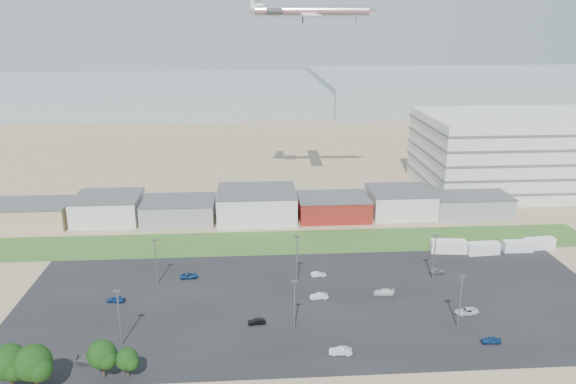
{
  "coord_description": "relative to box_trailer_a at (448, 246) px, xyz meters",
  "views": [
    {
      "loc": [
        -7.53,
        -81.36,
        54.8
      ],
      "look_at": [
        -0.4,
        22.0,
        22.77
      ],
      "focal_mm": 35.0,
      "sensor_mm": 36.0,
      "label": 1
    }
  ],
  "objects": [
    {
      "name": "ground",
      "position": [
        -40.35,
        -42.7,
        -1.59
      ],
      "size": [
        700.0,
        700.0,
        0.0
      ],
      "primitive_type": "plane",
      "color": "#917B5C",
      "rests_on": "ground"
    },
    {
      "name": "parking_lot",
      "position": [
        -35.35,
        -22.7,
        -1.58
      ],
      "size": [
        120.0,
        50.0,
        0.01
      ],
      "primitive_type": "cube",
      "color": "black",
      "rests_on": "ground"
    },
    {
      "name": "grass_strip",
      "position": [
        -40.35,
        9.3,
        -1.58
      ],
      "size": [
        160.0,
        16.0,
        0.02
      ],
      "primitive_type": "cube",
      "color": "#2E5B22",
      "rests_on": "ground"
    },
    {
      "name": "hills_backdrop",
      "position": [
        -0.35,
        272.3,
        2.91
      ],
      "size": [
        700.0,
        200.0,
        9.0
      ],
      "primitive_type": null,
      "color": "gray",
      "rests_on": "ground"
    },
    {
      "name": "building_row",
      "position": [
        -57.35,
        28.3,
        2.41
      ],
      "size": [
        170.0,
        20.0,
        8.0
      ],
      "primitive_type": null,
      "color": "silver",
      "rests_on": "ground"
    },
    {
      "name": "parking_garage",
      "position": [
        49.65,
        52.3,
        10.91
      ],
      "size": [
        80.0,
        40.0,
        25.0
      ],
      "primitive_type": "cube",
      "color": "silver",
      "rests_on": "ground"
    },
    {
      "name": "box_trailer_a",
      "position": [
        0.0,
        0.0,
        0.0
      ],
      "size": [
        8.69,
        3.52,
        3.17
      ],
      "primitive_type": null,
      "rotation": [
        0.0,
        0.0,
        -0.11
      ],
      "color": "silver",
      "rests_on": "ground"
    },
    {
      "name": "box_trailer_b",
      "position": [
        8.13,
        -1.53,
        -0.12
      ],
      "size": [
        7.98,
        2.99,
        2.93
      ],
      "primitive_type": null,
      "rotation": [
        0.0,
        0.0,
        0.07
      ],
      "color": "silver",
      "rests_on": "ground"
    },
    {
      "name": "box_trailer_c",
      "position": [
        17.31,
        -0.53,
        -0.21
      ],
      "size": [
        7.33,
        2.34,
        2.74
      ],
      "primitive_type": null,
      "rotation": [
        0.0,
        0.0,
        -0.01
      ],
      "color": "silver",
      "rests_on": "ground"
    },
    {
      "name": "box_trailer_d",
      "position": [
        23.46,
        0.72,
        -0.17
      ],
      "size": [
        7.74,
        3.11,
        2.83
      ],
      "primitive_type": null,
      "rotation": [
        0.0,
        0.0,
        0.1
      ],
      "color": "silver",
      "rests_on": "ground"
    },
    {
      "name": "tree_left",
      "position": [
        -85.06,
        -47.74,
        2.86
      ],
      "size": [
        5.93,
        5.93,
        8.89
      ],
      "primitive_type": null,
      "color": "black",
      "rests_on": "ground"
    },
    {
      "name": "tree_mid",
      "position": [
        -81.29,
        -48.29,
        2.91
      ],
      "size": [
        5.99,
        5.99,
        8.99
      ],
      "primitive_type": null,
      "color": "black",
      "rests_on": "ground"
    },
    {
      "name": "tree_right",
      "position": [
        -71.92,
        -45.35,
        2.12
      ],
      "size": [
        4.94,
        4.94,
        7.41
      ],
      "primitive_type": null,
      "color": "black",
      "rests_on": "ground"
    },
    {
      "name": "tree_near",
      "position": [
        -68.07,
        -45.53,
        1.33
      ],
      "size": [
        3.88,
        3.88,
        5.82
      ],
      "primitive_type": null,
      "color": "black",
      "rests_on": "ground"
    },
    {
      "name": "lightpole_front_l",
      "position": [
        -71.11,
        -35.86,
        3.66
      ],
      "size": [
        1.23,
        0.51,
        10.48
      ],
      "primitive_type": null,
      "color": "slate",
      "rests_on": "ground"
    },
    {
      "name": "lightpole_front_m",
      "position": [
        -40.43,
        -33.24,
        3.44
      ],
      "size": [
        1.18,
        0.49,
        10.04
      ],
      "primitive_type": null,
      "color": "slate",
      "rests_on": "ground"
    },
    {
      "name": "lightpole_front_r",
      "position": [
        -10.14,
        -34.5,
        3.75
      ],
      "size": [
        1.26,
        0.52,
        10.68
      ],
      "primitive_type": null,
      "color": "slate",
      "rests_on": "ground"
    },
    {
      "name": "lightpole_back_l",
      "position": [
        -68.49,
        -12.32,
        3.54
      ],
      "size": [
        1.21,
        0.5,
        10.25
      ],
      "primitive_type": null,
      "color": "slate",
      "rests_on": "ground"
    },
    {
      "name": "lightpole_back_m",
      "position": [
        -38.42,
        -14.36,
        3.92
      ],
      "size": [
        1.29,
        0.54,
        11.0
      ],
      "primitive_type": null,
      "color": "slate",
      "rests_on": "ground"
    },
    {
      "name": "lightpole_back_r",
      "position": [
        -8.39,
        -14.17,
        3.63
      ],
      "size": [
        1.23,
        0.51,
        10.44
      ],
      "primitive_type": null,
      "color": "slate",
      "rests_on": "ground"
    },
    {
      "name": "airliner",
      "position": [
        -29.11,
        46.0,
        55.32
      ],
      "size": [
        41.29,
        28.93,
        11.91
      ],
      "primitive_type": null,
      "rotation": [
        0.0,
        0.0,
        -0.04
      ],
      "color": "silver"
    },
    {
      "name": "parked_car_0",
      "position": [
        -6.68,
        -29.76,
        -0.95
      ],
      "size": [
        4.79,
        2.62,
        1.27
      ],
      "primitive_type": "imported",
      "rotation": [
        0.0,
        0.0,
        -1.46
      ],
      "color": "silver",
      "rests_on": "ground"
    },
    {
      "name": "parked_car_2",
      "position": [
        -6.15,
        -39.95,
        -1.0
      ],
      "size": [
        3.5,
        1.63,
        1.16
      ],
      "primitive_type": "imported",
      "rotation": [
        0.0,
        0.0,
        -1.65
      ],
      "color": "navy",
      "rests_on": "ground"
    },
    {
      "name": "parked_car_4",
      "position": [
        -47.32,
        -30.69,
        -1.04
      ],
      "size": [
        3.42,
        1.5,
        1.09
      ],
      "primitive_type": "imported",
      "rotation": [
        0.0,
        0.0,
        -1.47
      ],
      "color": "black",
      "rests_on": "ground"
    },
    {
      "name": "parked_car_5",
      "position": [
        -75.64,
        -20.06,
        -0.97
      ],
      "size": [
        3.75,
        1.91,
        1.22
      ],
      "primitive_type": "imported",
      "rotation": [
        0.0,
        0.0,
        -1.7
      ],
      "color": "navy",
      "rests_on": "ground"
    },
    {
      "name": "parked_car_7",
      "position": [
        -34.46,
        -21.58,
        -0.97
      ],
      "size": [
        3.81,
        1.54,
        1.23
      ],
      "primitive_type": "imported",
      "rotation": [
        0.0,
        0.0,
        -1.51
      ],
      "color": "silver",
      "rests_on": "ground"
    },
    {
      "name": "parked_car_8",
      "position": [
        -6.49,
        -11.49,
        -1.0
      ],
      "size": [
        3.52,
        1.61,
        1.17
      ],
      "primitive_type": "imported",
      "rotation": [
        0.0,
        0.0,
        1.64
      ],
      "color": "#A5A5AA",
      "rests_on": "ground"
    },
    {
      "name": "parked_car_9",
      "position": [
        -61.91,
        -10.03,
        -1.04
      ],
      "size": [
        4.07,
        2.14,
        1.09
      ],
      "primitive_type": "imported",
      "rotation": [
        0.0,
        0.0,
        1.66
      ],
      "color": "navy",
      "rests_on": "ground"
    },
    {
      "name": "parked_car_10",
      "position": [
        -75.29,
        -41.19,
        -0.95
      ],
      "size": [
        4.59,
        2.31,
        1.28
      ],
      "primitive_type": "imported",
      "rotation": [
        0.0,
        0.0,
        1.45
      ],
      "color": "#595B5E",
      "rests_on": "ground"
    },
    {
      "name": "parked_car_11",
      "position": [
        -33.3,
        -11.16,
        -1.04
      ],
      "size": [
        3.44,
        1.48,
        1.1
      ],
      "primitive_type": "imported",
      "rotation": [
        0.0,
        0.0,
        1.67
      ],
      "color": "silver",
      "rests_on": "ground"
    },
    {
      "name": "parked_car_12",
      "position": [
        -20.82,
        -20.74,
        -0.96
      ],
      "size": [
        4.47,
        2.26,
        1.24
      ],
      "primitive_type": "imported",
      "rotation": [
        0.0,
        0.0,
        -1.69
      ],
      "color": "silver",
      "rests_on": "ground"
    },
    {
      "name": "parked_car_13",
      "position": [
        -33.2,
        -41.55,
        -0.94
      ],
      "size": [
        4.04,
        1.77,
        1.29
      ],
      "primitive_type": "imported",
      "rotation": [
        0.0,
        0.0,
        -1.68
      ],
      "color": "silver",
      "rests_on": "ground"
    }
  ]
}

